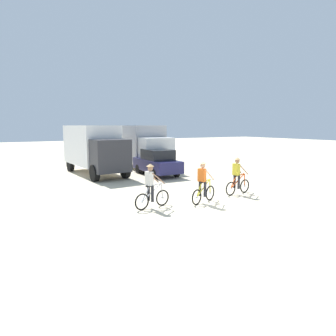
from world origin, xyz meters
TOP-DOWN VIEW (x-y plane):
  - ground_plane at (0.00, 0.00)m, footprint 120.00×120.00m
  - box_truck_avon_van at (-2.09, 10.92)m, footprint 2.81×6.89m
  - box_truck_grey_hauler at (2.05, 12.02)m, footprint 2.79×6.88m
  - sedan_parked at (1.40, 8.25)m, footprint 1.84×4.23m
  - cyclist_orange_shirt at (-2.67, 1.09)m, footprint 1.71×0.55m
  - cyclist_cowboy_hat at (-0.37, 0.71)m, footprint 1.65×0.74m
  - cyclist_near_camera at (2.08, 1.22)m, footprint 1.72×0.53m

SIDE VIEW (x-z plane):
  - ground_plane at x=0.00m, z-range 0.00..0.00m
  - cyclist_orange_shirt at x=-2.67m, z-range -0.06..1.76m
  - cyclist_cowboy_hat at x=-0.37m, z-range -0.06..1.76m
  - cyclist_near_camera at x=2.08m, z-range -0.06..1.76m
  - sedan_parked at x=1.40m, z-range 0.00..1.76m
  - box_truck_avon_van at x=-2.09m, z-range 0.20..3.55m
  - box_truck_grey_hauler at x=2.05m, z-range 0.20..3.55m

